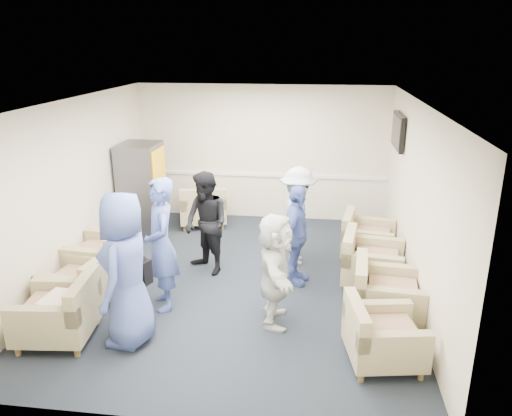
# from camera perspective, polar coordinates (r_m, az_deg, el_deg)

# --- Properties ---
(floor) EXTENTS (6.00, 6.00, 0.00)m
(floor) POSITION_cam_1_polar(r_m,az_deg,el_deg) (7.70, -1.96, -8.36)
(floor) COLOR black
(floor) RESTS_ON ground
(ceiling) EXTENTS (6.00, 6.00, 0.00)m
(ceiling) POSITION_cam_1_polar(r_m,az_deg,el_deg) (6.92, -2.21, 12.02)
(ceiling) COLOR silver
(ceiling) RESTS_ON back_wall
(back_wall) EXTENTS (5.00, 0.02, 2.70)m
(back_wall) POSITION_cam_1_polar(r_m,az_deg,el_deg) (10.07, 0.70, 6.30)
(back_wall) COLOR beige
(back_wall) RESTS_ON floor
(front_wall) EXTENTS (5.00, 0.02, 2.70)m
(front_wall) POSITION_cam_1_polar(r_m,az_deg,el_deg) (4.48, -8.39, -10.07)
(front_wall) COLOR beige
(front_wall) RESTS_ON floor
(left_wall) EXTENTS (0.02, 6.00, 2.70)m
(left_wall) POSITION_cam_1_polar(r_m,az_deg,el_deg) (7.98, -20.09, 1.88)
(left_wall) COLOR beige
(left_wall) RESTS_ON floor
(right_wall) EXTENTS (0.02, 6.00, 2.70)m
(right_wall) POSITION_cam_1_polar(r_m,az_deg,el_deg) (7.24, 17.86, 0.47)
(right_wall) COLOR beige
(right_wall) RESTS_ON floor
(chair_rail) EXTENTS (4.98, 0.04, 0.06)m
(chair_rail) POSITION_cam_1_polar(r_m,az_deg,el_deg) (10.16, 0.68, 3.79)
(chair_rail) COLOR white
(chair_rail) RESTS_ON back_wall
(tv) EXTENTS (0.10, 1.00, 0.58)m
(tv) POSITION_cam_1_polar(r_m,az_deg,el_deg) (8.79, 15.92, 8.43)
(tv) COLOR black
(tv) RESTS_ON right_wall
(armchair_left_near) EXTENTS (0.94, 0.94, 0.69)m
(armchair_left_near) POSITION_cam_1_polar(r_m,az_deg,el_deg) (6.61, -21.35, -11.22)
(armchair_left_near) COLOR #988B62
(armchair_left_near) RESTS_ON floor
(armchair_left_mid) EXTENTS (0.94, 0.94, 0.66)m
(armchair_left_mid) POSITION_cam_1_polar(r_m,az_deg,el_deg) (7.26, -19.06, -8.32)
(armchair_left_mid) COLOR #988B62
(armchair_left_mid) RESTS_ON floor
(armchair_left_far) EXTENTS (0.99, 0.99, 0.73)m
(armchair_left_far) POSITION_cam_1_polar(r_m,az_deg,el_deg) (7.89, -16.78, -5.60)
(armchair_left_far) COLOR #988B62
(armchair_left_far) RESTS_ON floor
(armchair_right_near) EXTENTS (0.93, 0.93, 0.64)m
(armchair_right_near) POSITION_cam_1_polar(r_m,az_deg,el_deg) (5.95, 13.93, -14.19)
(armchair_right_near) COLOR #988B62
(armchair_right_near) RESTS_ON floor
(armchair_right_midnear) EXTENTS (0.94, 0.94, 0.69)m
(armchair_right_midnear) POSITION_cam_1_polar(r_m,az_deg,el_deg) (6.77, 14.34, -9.72)
(armchair_right_midnear) COLOR #988B62
(armchair_right_midnear) RESTS_ON floor
(armchair_right_midfar) EXTENTS (0.97, 0.97, 0.69)m
(armchair_right_midfar) POSITION_cam_1_polar(r_m,az_deg,el_deg) (7.66, 12.75, -6.16)
(armchair_right_midfar) COLOR #988B62
(armchair_right_midfar) RESTS_ON floor
(armchair_right_far) EXTENTS (0.95, 0.95, 0.66)m
(armchair_right_far) POSITION_cam_1_polar(r_m,az_deg,el_deg) (8.56, 12.32, -3.54)
(armchair_right_far) COLOR #988B62
(armchair_right_far) RESTS_ON floor
(armchair_corner) EXTENTS (1.08, 1.08, 0.71)m
(armchair_corner) POSITION_cam_1_polar(r_m,az_deg,el_deg) (9.90, -6.10, -0.02)
(armchair_corner) COLOR #988B62
(armchair_corner) RESTS_ON floor
(vending_machine) EXTENTS (0.71, 0.82, 1.73)m
(vending_machine) POSITION_cam_1_polar(r_m,az_deg,el_deg) (9.49, -12.87, 2.05)
(vending_machine) COLOR #53525B
(vending_machine) RESTS_ON floor
(backpack) EXTENTS (0.32, 0.27, 0.46)m
(backpack) POSITION_cam_1_polar(r_m,az_deg,el_deg) (7.74, -12.96, -6.78)
(backpack) COLOR black
(backpack) RESTS_ON floor
(pillow) EXTENTS (0.36, 0.46, 0.13)m
(pillow) POSITION_cam_1_polar(r_m,az_deg,el_deg) (6.53, -21.63, -9.89)
(pillow) COLOR #F0E2D1
(pillow) RESTS_ON armchair_left_near
(person_front_left) EXTENTS (0.63, 0.94, 1.89)m
(person_front_left) POSITION_cam_1_polar(r_m,az_deg,el_deg) (6.07, -14.63, -6.84)
(person_front_left) COLOR #4458A4
(person_front_left) RESTS_ON floor
(person_mid_left) EXTENTS (0.68, 0.79, 1.82)m
(person_mid_left) POSITION_cam_1_polar(r_m,az_deg,el_deg) (6.77, -10.78, -4.13)
(person_mid_left) COLOR #4458A4
(person_mid_left) RESTS_ON floor
(person_back_left) EXTENTS (1.00, 0.98, 1.62)m
(person_back_left) POSITION_cam_1_polar(r_m,az_deg,el_deg) (7.73, -5.70, -1.79)
(person_back_left) COLOR black
(person_back_left) RESTS_ON floor
(person_back_right) EXTENTS (0.65, 1.07, 1.61)m
(person_back_right) POSITION_cam_1_polar(r_m,az_deg,el_deg) (8.06, 4.81, -0.92)
(person_back_right) COLOR silver
(person_back_right) RESTS_ON floor
(person_mid_right) EXTENTS (0.57, 0.95, 1.52)m
(person_mid_right) POSITION_cam_1_polar(r_m,az_deg,el_deg) (7.38, 4.61, -3.17)
(person_mid_right) COLOR #4458A4
(person_mid_right) RESTS_ON floor
(person_front_right) EXTENTS (0.55, 1.42, 1.49)m
(person_front_right) POSITION_cam_1_polar(r_m,az_deg,el_deg) (6.34, 2.20, -7.05)
(person_front_right) COLOR silver
(person_front_right) RESTS_ON floor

